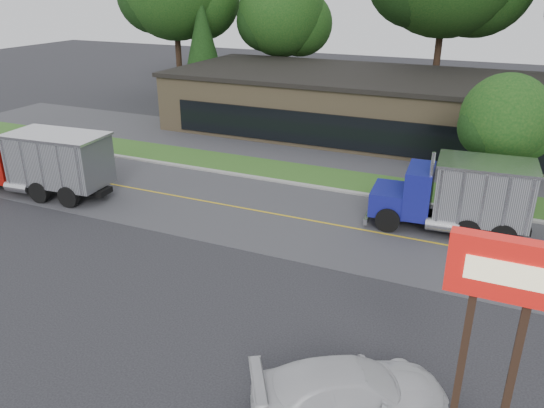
# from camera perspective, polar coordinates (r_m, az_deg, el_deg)

# --- Properties ---
(ground) EXTENTS (140.00, 140.00, 0.00)m
(ground) POSITION_cam_1_polar(r_m,az_deg,el_deg) (19.17, -12.26, -10.82)
(ground) COLOR #38383E
(ground) RESTS_ON ground
(road) EXTENTS (60.00, 8.00, 0.02)m
(road) POSITION_cam_1_polar(r_m,az_deg,el_deg) (25.97, -0.66, -0.93)
(road) COLOR #58585E
(road) RESTS_ON ground
(center_line) EXTENTS (60.00, 0.12, 0.01)m
(center_line) POSITION_cam_1_polar(r_m,az_deg,el_deg) (25.97, -0.66, -0.93)
(center_line) COLOR gold
(center_line) RESTS_ON ground
(curb) EXTENTS (60.00, 0.30, 0.12)m
(curb) POSITION_cam_1_polar(r_m,az_deg,el_deg) (29.55, 2.77, 2.05)
(curb) COLOR #9E9E99
(curb) RESTS_ON ground
(grass_verge) EXTENTS (60.00, 3.40, 0.03)m
(grass_verge) POSITION_cam_1_polar(r_m,az_deg,el_deg) (31.13, 4.00, 3.12)
(grass_verge) COLOR #346422
(grass_verge) RESTS_ON ground
(far_parking) EXTENTS (60.00, 7.00, 0.02)m
(far_parking) POSITION_cam_1_polar(r_m,az_deg,el_deg) (35.63, 6.84, 5.57)
(far_parking) COLOR #58585E
(far_parking) RESTS_ON ground
(strip_mall) EXTENTS (32.00, 12.00, 4.00)m
(strip_mall) POSITION_cam_1_polar(r_m,az_deg,el_deg) (40.28, 12.40, 10.15)
(strip_mall) COLOR #897554
(strip_mall) RESTS_ON ground
(bilo_sign) EXTENTS (2.20, 1.90, 5.95)m
(bilo_sign) POSITION_cam_1_polar(r_m,az_deg,el_deg) (13.12, 21.49, -19.07)
(bilo_sign) COLOR #6B6054
(bilo_sign) RESTS_ON ground
(tree_far_b) EXTENTS (8.27, 7.78, 11.79)m
(tree_far_b) POSITION_cam_1_polar(r_m,az_deg,el_deg) (50.81, 1.22, 19.48)
(tree_far_b) COLOR #382619
(tree_far_b) RESTS_ON ground
(evergreen_left) EXTENTS (4.23, 4.23, 9.61)m
(evergreen_left) POSITION_cam_1_polar(r_m,az_deg,el_deg) (50.16, -7.47, 16.68)
(evergreen_left) COLOR #382619
(evergreen_left) RESTS_ON ground
(tree_verge) EXTENTS (4.58, 4.31, 6.54)m
(tree_verge) POSITION_cam_1_polar(r_m,az_deg,el_deg) (28.31, 23.92, 8.01)
(tree_verge) COLOR #382619
(tree_verge) RESTS_ON ground
(dump_truck_red) EXTENTS (8.83, 3.30, 3.36)m
(dump_truck_red) POSITION_cam_1_polar(r_m,az_deg,el_deg) (30.26, -23.57, 4.26)
(dump_truck_red) COLOR black
(dump_truck_red) RESTS_ON ground
(dump_truck_blue) EXTENTS (6.99, 3.10, 3.36)m
(dump_truck_blue) POSITION_cam_1_polar(r_m,az_deg,el_deg) (24.84, 19.54, 1.04)
(dump_truck_blue) COLOR black
(dump_truck_blue) RESTS_ON ground
(rally_car) EXTENTS (5.45, 4.47, 1.49)m
(rally_car) POSITION_cam_1_polar(r_m,az_deg,el_deg) (14.56, 8.43, -19.30)
(rally_car) COLOR silver
(rally_car) RESTS_ON ground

